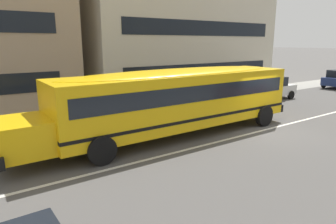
{
  "coord_description": "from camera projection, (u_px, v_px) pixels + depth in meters",
  "views": [
    {
      "loc": [
        -11.71,
        -8.68,
        4.09
      ],
      "look_at": [
        -5.07,
        0.89,
        1.38
      ],
      "focal_mm": 32.11,
      "sensor_mm": 36.0,
      "label": 1
    }
  ],
  "objects": [
    {
      "name": "lane_centreline",
      "position": [
        266.0,
        130.0,
        14.37
      ],
      "size": [
        110.0,
        0.16,
        0.01
      ],
      "primitive_type": "cube",
      "color": "silver",
      "rests_on": "ground_plane"
    },
    {
      "name": "parked_car_white_by_hydrant",
      "position": [
        270.0,
        88.0,
        21.94
      ],
      "size": [
        3.94,
        1.96,
        1.64
      ],
      "rotation": [
        0.0,
        0.0,
        -0.03
      ],
      "color": "silver",
      "rests_on": "ground_plane"
    },
    {
      "name": "ground_plane",
      "position": [
        266.0,
        130.0,
        14.38
      ],
      "size": [
        400.0,
        400.0,
        0.0
      ],
      "primitive_type": "plane",
      "color": "#54514F"
    },
    {
      "name": "sidewalk_far",
      "position": [
        172.0,
        103.0,
        20.52
      ],
      "size": [
        120.0,
        3.0,
        0.01
      ],
      "primitive_type": "cube",
      "color": "gray",
      "rests_on": "ground_plane"
    },
    {
      "name": "school_bus",
      "position": [
        176.0,
        97.0,
        13.16
      ],
      "size": [
        13.24,
        3.13,
        2.96
      ],
      "rotation": [
        0.0,
        0.0,
        3.14
      ],
      "color": "yellow",
      "rests_on": "ground_plane"
    }
  ]
}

